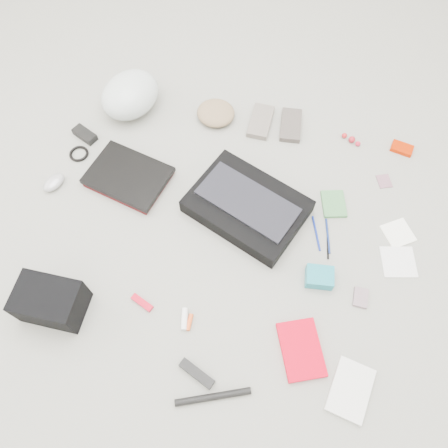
% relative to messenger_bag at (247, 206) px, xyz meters
% --- Properties ---
extents(ground_plane, '(4.00, 4.00, 0.00)m').
position_rel_messenger_bag_xyz_m(ground_plane, '(-0.07, -0.11, -0.04)').
color(ground_plane, gray).
extents(messenger_bag, '(0.53, 0.46, 0.07)m').
position_rel_messenger_bag_xyz_m(messenger_bag, '(0.00, 0.00, 0.00)').
color(messenger_bag, black).
rests_on(messenger_bag, ground_plane).
extents(bag_flap, '(0.44, 0.32, 0.01)m').
position_rel_messenger_bag_xyz_m(bag_flap, '(0.00, 0.00, 0.04)').
color(bag_flap, black).
rests_on(bag_flap, messenger_bag).
extents(laptop_sleeve, '(0.36, 0.30, 0.02)m').
position_rel_messenger_bag_xyz_m(laptop_sleeve, '(-0.52, 0.03, -0.03)').
color(laptop_sleeve, '#510B0F').
rests_on(laptop_sleeve, ground_plane).
extents(laptop, '(0.37, 0.31, 0.02)m').
position_rel_messenger_bag_xyz_m(laptop, '(-0.52, 0.03, -0.00)').
color(laptop, black).
rests_on(laptop, laptop_sleeve).
extents(bike_helmet, '(0.33, 0.36, 0.17)m').
position_rel_messenger_bag_xyz_m(bike_helmet, '(-0.64, 0.42, 0.05)').
color(bike_helmet, silver).
rests_on(bike_helmet, ground_plane).
extents(beanie, '(0.20, 0.20, 0.06)m').
position_rel_messenger_bag_xyz_m(beanie, '(-0.24, 0.46, -0.01)').
color(beanie, '#8D7253').
rests_on(beanie, ground_plane).
extents(mitten_left, '(0.10, 0.19, 0.03)m').
position_rel_messenger_bag_xyz_m(mitten_left, '(-0.03, 0.47, -0.02)').
color(mitten_left, slate).
rests_on(mitten_left, ground_plane).
extents(mitten_right, '(0.11, 0.19, 0.03)m').
position_rel_messenger_bag_xyz_m(mitten_right, '(0.11, 0.48, -0.02)').
color(mitten_right, '#524A44').
rests_on(mitten_right, ground_plane).
extents(power_brick, '(0.12, 0.09, 0.03)m').
position_rel_messenger_bag_xyz_m(power_brick, '(-0.79, 0.21, -0.02)').
color(power_brick, black).
rests_on(power_brick, ground_plane).
extents(cable_coil, '(0.11, 0.11, 0.01)m').
position_rel_messenger_bag_xyz_m(cable_coil, '(-0.78, 0.11, -0.03)').
color(cable_coil, black).
rests_on(cable_coil, ground_plane).
extents(mouse, '(0.10, 0.12, 0.04)m').
position_rel_messenger_bag_xyz_m(mouse, '(-0.82, -0.06, -0.02)').
color(mouse, '#9C9CA1').
rests_on(mouse, ground_plane).
extents(camera_bag, '(0.22, 0.16, 0.15)m').
position_rel_messenger_bag_xyz_m(camera_bag, '(-0.60, -0.56, 0.04)').
color(camera_bag, black).
rests_on(camera_bag, ground_plane).
extents(multitool, '(0.09, 0.06, 0.01)m').
position_rel_messenger_bag_xyz_m(multitool, '(-0.30, -0.47, -0.03)').
color(multitool, red).
rests_on(multitool, ground_plane).
extents(toiletry_tube_white, '(0.04, 0.08, 0.02)m').
position_rel_messenger_bag_xyz_m(toiletry_tube_white, '(-0.13, -0.50, -0.03)').
color(toiletry_tube_white, white).
rests_on(toiletry_tube_white, ground_plane).
extents(toiletry_tube_orange, '(0.02, 0.06, 0.02)m').
position_rel_messenger_bag_xyz_m(toiletry_tube_orange, '(-0.11, -0.51, -0.03)').
color(toiletry_tube_orange, '#DD501D').
rests_on(toiletry_tube_orange, ground_plane).
extents(u_lock, '(0.14, 0.08, 0.03)m').
position_rel_messenger_bag_xyz_m(u_lock, '(-0.03, -0.67, -0.02)').
color(u_lock, black).
rests_on(u_lock, ground_plane).
extents(bike_pump, '(0.25, 0.12, 0.02)m').
position_rel_messenger_bag_xyz_m(bike_pump, '(0.04, -0.73, -0.03)').
color(bike_pump, black).
rests_on(bike_pump, ground_plane).
extents(book_red, '(0.21, 0.24, 0.02)m').
position_rel_messenger_bag_xyz_m(book_red, '(0.30, -0.51, -0.03)').
color(book_red, '#EF001C').
rests_on(book_red, ground_plane).
extents(book_white, '(0.16, 0.21, 0.02)m').
position_rel_messenger_bag_xyz_m(book_white, '(0.48, -0.60, -0.03)').
color(book_white, silver).
rests_on(book_white, ground_plane).
extents(notepad, '(0.12, 0.15, 0.01)m').
position_rel_messenger_bag_xyz_m(notepad, '(0.35, 0.11, -0.03)').
color(notepad, '#3F7843').
rests_on(notepad, ground_plane).
extents(pen_blue, '(0.06, 0.15, 0.01)m').
position_rel_messenger_bag_xyz_m(pen_blue, '(0.29, -0.04, -0.03)').
color(pen_blue, navy).
rests_on(pen_blue, ground_plane).
extents(pen_black, '(0.03, 0.13, 0.01)m').
position_rel_messenger_bag_xyz_m(pen_black, '(0.34, -0.07, -0.03)').
color(pen_black, black).
rests_on(pen_black, ground_plane).
extents(pen_navy, '(0.04, 0.15, 0.01)m').
position_rel_messenger_bag_xyz_m(pen_navy, '(0.34, -0.04, -0.03)').
color(pen_navy, navy).
rests_on(pen_navy, ground_plane).
extents(accordion_wallet, '(0.11, 0.09, 0.05)m').
position_rel_messenger_bag_xyz_m(accordion_wallet, '(0.33, -0.23, -0.01)').
color(accordion_wallet, teal).
rests_on(accordion_wallet, ground_plane).
extents(card_deck, '(0.05, 0.08, 0.01)m').
position_rel_messenger_bag_xyz_m(card_deck, '(0.49, -0.27, -0.03)').
color(card_deck, gray).
rests_on(card_deck, ground_plane).
extents(napkin_top, '(0.15, 0.15, 0.01)m').
position_rel_messenger_bag_xyz_m(napkin_top, '(0.61, 0.04, -0.03)').
color(napkin_top, white).
rests_on(napkin_top, ground_plane).
extents(napkin_bottom, '(0.15, 0.15, 0.01)m').
position_rel_messenger_bag_xyz_m(napkin_bottom, '(0.62, -0.09, -0.03)').
color(napkin_bottom, silver).
rests_on(napkin_bottom, ground_plane).
extents(lollipop_a, '(0.03, 0.03, 0.02)m').
position_rel_messenger_bag_xyz_m(lollipop_a, '(0.35, 0.48, -0.03)').
color(lollipop_a, red).
rests_on(lollipop_a, ground_plane).
extents(lollipop_b, '(0.04, 0.04, 0.03)m').
position_rel_messenger_bag_xyz_m(lollipop_b, '(0.38, 0.46, -0.02)').
color(lollipop_b, '#A31925').
rests_on(lollipop_b, ground_plane).
extents(lollipop_c, '(0.02, 0.02, 0.02)m').
position_rel_messenger_bag_xyz_m(lollipop_c, '(0.41, 0.44, -0.03)').
color(lollipop_c, red).
rests_on(lollipop_c, ground_plane).
extents(altoids_tin, '(0.10, 0.08, 0.02)m').
position_rel_messenger_bag_xyz_m(altoids_tin, '(0.61, 0.46, -0.03)').
color(altoids_tin, '#B52100').
rests_on(altoids_tin, ground_plane).
extents(stamp_sheet, '(0.08, 0.08, 0.00)m').
position_rel_messenger_bag_xyz_m(stamp_sheet, '(0.54, 0.28, -0.04)').
color(stamp_sheet, '#8D5C6D').
rests_on(stamp_sheet, ground_plane).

